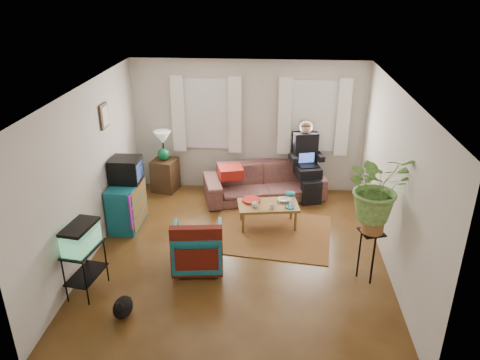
# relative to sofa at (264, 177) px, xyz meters

# --- Properties ---
(floor) EXTENTS (4.50, 5.00, 0.01)m
(floor) POSITION_rel_sofa_xyz_m (-0.35, -2.05, -0.45)
(floor) COLOR #4F2B14
(floor) RESTS_ON ground
(ceiling) EXTENTS (4.50, 5.00, 0.01)m
(ceiling) POSITION_rel_sofa_xyz_m (-0.35, -2.05, 2.15)
(ceiling) COLOR white
(ceiling) RESTS_ON wall_back
(wall_back) EXTENTS (4.50, 0.01, 2.60)m
(wall_back) POSITION_rel_sofa_xyz_m (-0.35, 0.45, 0.85)
(wall_back) COLOR silver
(wall_back) RESTS_ON floor
(wall_front) EXTENTS (4.50, 0.01, 2.60)m
(wall_front) POSITION_rel_sofa_xyz_m (-0.35, -4.55, 0.85)
(wall_front) COLOR silver
(wall_front) RESTS_ON floor
(wall_left) EXTENTS (0.01, 5.00, 2.60)m
(wall_left) POSITION_rel_sofa_xyz_m (-2.60, -2.05, 0.85)
(wall_left) COLOR silver
(wall_left) RESTS_ON floor
(wall_right) EXTENTS (0.01, 5.00, 2.60)m
(wall_right) POSITION_rel_sofa_xyz_m (1.90, -2.05, 0.85)
(wall_right) COLOR silver
(wall_right) RESTS_ON floor
(window_left) EXTENTS (1.08, 0.04, 1.38)m
(window_left) POSITION_rel_sofa_xyz_m (-1.15, 0.43, 1.10)
(window_left) COLOR white
(window_left) RESTS_ON wall_back
(window_right) EXTENTS (1.08, 0.04, 1.38)m
(window_right) POSITION_rel_sofa_xyz_m (0.90, 0.43, 1.10)
(window_right) COLOR white
(window_right) RESTS_ON wall_back
(curtains_left) EXTENTS (1.36, 0.06, 1.50)m
(curtains_left) POSITION_rel_sofa_xyz_m (-1.15, 0.35, 1.10)
(curtains_left) COLOR white
(curtains_left) RESTS_ON wall_back
(curtains_right) EXTENTS (1.36, 0.06, 1.50)m
(curtains_right) POSITION_rel_sofa_xyz_m (0.90, 0.35, 1.10)
(curtains_right) COLOR white
(curtains_right) RESTS_ON wall_back
(picture_frame) EXTENTS (0.04, 0.32, 0.40)m
(picture_frame) POSITION_rel_sofa_xyz_m (-2.56, -1.20, 1.50)
(picture_frame) COLOR #3D2616
(picture_frame) RESTS_ON wall_left
(area_rug) EXTENTS (2.18, 1.84, 0.01)m
(area_rug) POSITION_rel_sofa_xyz_m (0.15, -1.38, -0.44)
(area_rug) COLOR maroon
(area_rug) RESTS_ON floor
(sofa) EXTENTS (2.44, 1.46, 0.89)m
(sofa) POSITION_rel_sofa_xyz_m (0.00, 0.00, 0.00)
(sofa) COLOR brown
(sofa) RESTS_ON floor
(seated_person) EXTENTS (0.73, 0.83, 1.36)m
(seated_person) POSITION_rel_sofa_xyz_m (0.80, 0.21, 0.23)
(seated_person) COLOR black
(seated_person) RESTS_ON sofa
(side_table) EXTENTS (0.54, 0.54, 0.66)m
(side_table) POSITION_rel_sofa_xyz_m (-2.00, 0.20, -0.12)
(side_table) COLOR #391D15
(side_table) RESTS_ON floor
(table_lamp) EXTENTS (0.41, 0.41, 0.60)m
(table_lamp) POSITION_rel_sofa_xyz_m (-2.00, 0.20, 0.49)
(table_lamp) COLOR white
(table_lamp) RESTS_ON side_table
(dresser) EXTENTS (0.46, 0.89, 0.79)m
(dresser) POSITION_rel_sofa_xyz_m (-2.34, -1.25, -0.05)
(dresser) COLOR #114F66
(dresser) RESTS_ON floor
(crt_tv) EXTENTS (0.49, 0.45, 0.42)m
(crt_tv) POSITION_rel_sofa_xyz_m (-2.32, -1.17, 0.56)
(crt_tv) COLOR black
(crt_tv) RESTS_ON dresser
(aquarium_stand) EXTENTS (0.44, 0.67, 0.69)m
(aquarium_stand) POSITION_rel_sofa_xyz_m (-2.35, -3.13, -0.10)
(aquarium_stand) COLOR black
(aquarium_stand) RESTS_ON floor
(aquarium) EXTENTS (0.39, 0.61, 0.36)m
(aquarium) POSITION_rel_sofa_xyz_m (-2.35, -3.13, 0.43)
(aquarium) COLOR #7FD899
(aquarium) RESTS_ON aquarium_stand
(black_cat) EXTENTS (0.25, 0.38, 0.32)m
(black_cat) POSITION_rel_sofa_xyz_m (-1.71, -3.60, -0.29)
(black_cat) COLOR black
(black_cat) RESTS_ON floor
(armchair) EXTENTS (0.79, 0.75, 0.74)m
(armchair) POSITION_rel_sofa_xyz_m (-0.92, -2.42, -0.08)
(armchair) COLOR #12586D
(armchair) RESTS_ON floor
(serape_throw) EXTENTS (0.75, 0.25, 0.61)m
(serape_throw) POSITION_rel_sofa_xyz_m (-0.88, -2.71, 0.07)
(serape_throw) COLOR #9E0A0A
(serape_throw) RESTS_ON armchair
(coffee_table) EXTENTS (1.09, 0.70, 0.42)m
(coffee_table) POSITION_rel_sofa_xyz_m (0.10, -1.12, -0.23)
(coffee_table) COLOR brown
(coffee_table) RESTS_ON floor
(cup_a) EXTENTS (0.13, 0.13, 0.09)m
(cup_a) POSITION_rel_sofa_xyz_m (-0.12, -1.25, 0.02)
(cup_a) COLOR white
(cup_a) RESTS_ON coffee_table
(cup_b) EXTENTS (0.11, 0.11, 0.09)m
(cup_b) POSITION_rel_sofa_xyz_m (0.17, -1.28, 0.02)
(cup_b) COLOR beige
(cup_b) RESTS_ON coffee_table
(bowl) EXTENTS (0.23, 0.23, 0.05)m
(bowl) POSITION_rel_sofa_xyz_m (0.36, -0.99, 0.00)
(bowl) COLOR white
(bowl) RESTS_ON coffee_table
(snack_tray) EXTENTS (0.36, 0.36, 0.04)m
(snack_tray) POSITION_rel_sofa_xyz_m (-0.20, -1.02, -0.00)
(snack_tray) COLOR #B21414
(snack_tray) RESTS_ON coffee_table
(birdcage) EXTENTS (0.19, 0.19, 0.30)m
(birdcage) POSITION_rel_sofa_xyz_m (0.47, -1.21, 0.13)
(birdcage) COLOR #115B6B
(birdcage) RESTS_ON coffee_table
(plant_stand) EXTENTS (0.41, 0.41, 0.78)m
(plant_stand) POSITION_rel_sofa_xyz_m (1.56, -2.53, -0.06)
(plant_stand) COLOR black
(plant_stand) RESTS_ON floor
(potted_plant) EXTENTS (1.07, 0.99, 0.98)m
(potted_plant) POSITION_rel_sofa_xyz_m (1.56, -2.53, 0.87)
(potted_plant) COLOR #599947
(potted_plant) RESTS_ON plant_stand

